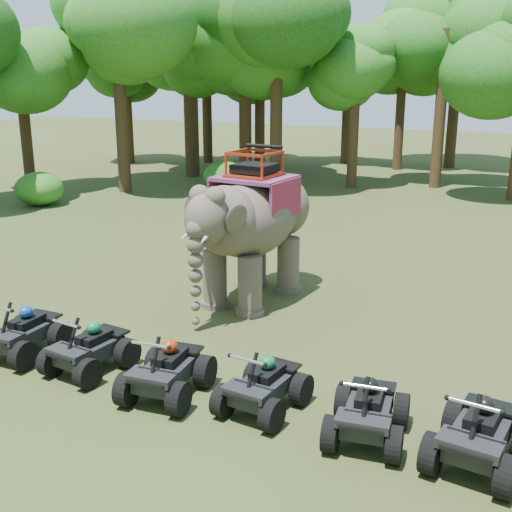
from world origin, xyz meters
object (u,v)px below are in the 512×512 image
(atv_5, at_px, (480,426))
(atv_0, at_px, (22,326))
(atv_3, at_px, (263,379))
(atv_4, at_px, (368,404))
(atv_1, at_px, (89,342))
(atv_2, at_px, (166,363))
(elephant, at_px, (253,226))

(atv_5, bearing_deg, atv_0, -173.00)
(atv_3, relative_size, atv_4, 0.98)
(atv_1, bearing_deg, atv_3, 7.54)
(atv_1, xyz_separation_m, atv_3, (3.65, 0.07, -0.01))
(atv_1, bearing_deg, atv_4, 6.07)
(atv_3, distance_m, atv_4, 1.86)
(atv_2, xyz_separation_m, atv_4, (3.62, 0.16, -0.03))
(atv_0, relative_size, atv_2, 0.99)
(atv_1, bearing_deg, elephant, 84.40)
(atv_4, bearing_deg, atv_5, -7.09)
(atv_2, distance_m, atv_3, 1.79)
(elephant, xyz_separation_m, atv_1, (-1.07, -5.06, -1.32))
(atv_0, bearing_deg, atv_2, -4.08)
(elephant, relative_size, atv_0, 2.71)
(atv_0, relative_size, atv_5, 0.97)
(atv_5, bearing_deg, elephant, 147.38)
(elephant, bearing_deg, atv_4, -43.26)
(atv_0, height_order, atv_5, atv_5)
(atv_1, distance_m, atv_5, 7.17)
(atv_0, bearing_deg, atv_3, -0.18)
(atv_1, relative_size, atv_2, 0.96)
(atv_0, bearing_deg, atv_5, -1.10)
(atv_3, bearing_deg, elephant, 123.31)
(atv_1, bearing_deg, atv_2, 0.53)
(atv_2, bearing_deg, atv_5, -3.68)
(atv_3, bearing_deg, atv_1, -172.84)
(atv_0, distance_m, atv_4, 7.21)
(elephant, distance_m, atv_5, 8.04)
(atv_3, xyz_separation_m, atv_5, (3.52, -0.10, 0.05))
(atv_2, bearing_deg, atv_1, 168.66)
(atv_1, relative_size, atv_4, 1.00)
(atv_1, height_order, atv_3, atv_1)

